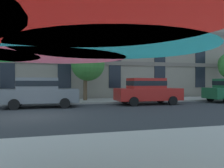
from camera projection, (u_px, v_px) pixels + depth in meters
The scene contains 6 objects.
ground_plane at pixel (27, 117), 10.11m from camera, with size 120.00×120.00×0.00m, color #2D3033.
sidewalk_far at pixel (35, 102), 16.67m from camera, with size 56.00×3.60×0.12m, color #9E998E.
apartment_building at pixel (39, 21), 24.49m from camera, with size 44.00×12.08×16.00m.
sedan_gray at pixel (40, 92), 13.78m from camera, with size 4.40×1.98×1.78m.
sedan_red at pixel (147, 90), 15.62m from camera, with size 4.40×1.98×1.78m.
street_tree_middle at pixel (87, 63), 17.77m from camera, with size 2.59×2.59×4.21m.
Camera 1 is at (0.92, -10.73, 1.52)m, focal length 37.05 mm.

